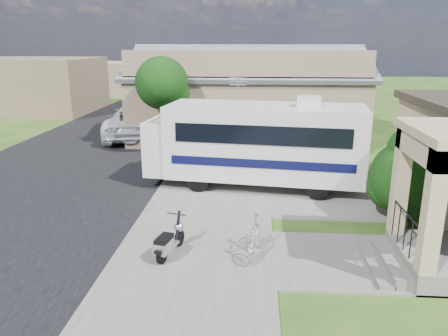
# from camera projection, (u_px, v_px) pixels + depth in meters

# --- Properties ---
(ground) EXTENTS (120.00, 120.00, 0.00)m
(ground) POSITION_uv_depth(u_px,v_px,m) (236.00, 240.00, 11.82)
(ground) COLOR #204211
(street_slab) EXTENTS (9.00, 80.00, 0.02)m
(street_slab) POSITION_uv_depth(u_px,v_px,m) (96.00, 149.00, 21.92)
(street_slab) COLOR black
(street_slab) RESTS_ON ground
(sidewalk_slab) EXTENTS (4.00, 80.00, 0.06)m
(sidewalk_slab) POSITION_uv_depth(u_px,v_px,m) (225.00, 150.00, 21.46)
(sidewalk_slab) COLOR #595750
(sidewalk_slab) RESTS_ON ground
(driveway_slab) EXTENTS (7.00, 6.00, 0.05)m
(driveway_slab) POSITION_uv_depth(u_px,v_px,m) (282.00, 187.00, 16.02)
(driveway_slab) COLOR #595750
(driveway_slab) RESTS_ON ground
(walk_slab) EXTENTS (4.00, 3.00, 0.05)m
(walk_slab) POSITION_uv_depth(u_px,v_px,m) (357.00, 261.00, 10.65)
(walk_slab) COLOR #595750
(walk_slab) RESTS_ON ground
(warehouse) EXTENTS (12.50, 8.40, 5.04)m
(warehouse) POSITION_uv_depth(u_px,v_px,m) (247.00, 100.00, 24.66)
(warehouse) COLOR #826851
(warehouse) RESTS_ON ground
(distant_bldg_far) EXTENTS (10.00, 8.00, 4.00)m
(distant_bldg_far) POSITION_uv_depth(u_px,v_px,m) (28.00, 85.00, 33.52)
(distant_bldg_far) COLOR brown
(distant_bldg_far) RESTS_ON ground
(distant_bldg_near) EXTENTS (8.00, 7.00, 3.20)m
(distant_bldg_near) POSITION_uv_depth(u_px,v_px,m) (106.00, 78.00, 44.99)
(distant_bldg_near) COLOR #826851
(distant_bldg_near) RESTS_ON ground
(street_tree_a) EXTENTS (2.44, 2.40, 4.58)m
(street_tree_a) POSITION_uv_depth(u_px,v_px,m) (164.00, 86.00, 19.85)
(street_tree_a) COLOR black
(street_tree_a) RESTS_ON ground
(street_tree_b) EXTENTS (2.44, 2.40, 4.73)m
(street_tree_b) POSITION_uv_depth(u_px,v_px,m) (194.00, 69.00, 29.39)
(street_tree_b) COLOR black
(street_tree_b) RESTS_ON ground
(street_tree_c) EXTENTS (2.44, 2.40, 4.42)m
(street_tree_c) POSITION_uv_depth(u_px,v_px,m) (208.00, 67.00, 38.10)
(street_tree_c) COLOR black
(street_tree_c) RESTS_ON ground
(motorhome) EXTENTS (7.97, 3.38, 3.96)m
(motorhome) POSITION_uv_depth(u_px,v_px,m) (257.00, 142.00, 15.75)
(motorhome) COLOR silver
(motorhome) RESTS_ON ground
(shrub) EXTENTS (2.36, 2.25, 2.90)m
(shrub) POSITION_uv_depth(u_px,v_px,m) (409.00, 174.00, 12.63)
(shrub) COLOR black
(shrub) RESTS_ON ground
(scooter) EXTENTS (0.66, 1.44, 0.96)m
(scooter) POSITION_uv_depth(u_px,v_px,m) (169.00, 242.00, 10.72)
(scooter) COLOR black
(scooter) RESTS_ON ground
(bicycle) EXTENTS (0.70, 1.66, 0.97)m
(bicycle) POSITION_uv_depth(u_px,v_px,m) (254.00, 239.00, 10.78)
(bicycle) COLOR #AFAFB7
(bicycle) RESTS_ON ground
(pickup_truck) EXTENTS (3.92, 6.85, 1.80)m
(pickup_truck) POSITION_uv_depth(u_px,v_px,m) (137.00, 121.00, 24.40)
(pickup_truck) COLOR silver
(pickup_truck) RESTS_ON ground
(van) EXTENTS (3.41, 6.86, 1.92)m
(van) POSITION_uv_depth(u_px,v_px,m) (163.00, 103.00, 31.41)
(van) COLOR silver
(van) RESTS_ON ground
(garden_hose) EXTENTS (0.38, 0.38, 0.17)m
(garden_hose) POSITION_uv_depth(u_px,v_px,m) (379.00, 248.00, 11.15)
(garden_hose) COLOR #136329
(garden_hose) RESTS_ON ground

